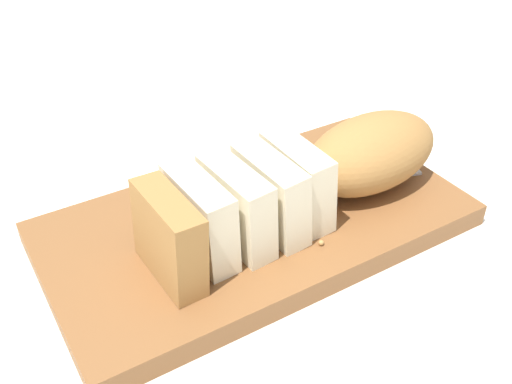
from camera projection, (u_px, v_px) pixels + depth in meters
The scene contains 7 objects.
ground_plane at pixel (256, 233), 0.65m from camera, with size 3.00×3.00×0.00m, color silver.
cutting_board at pixel (256, 224), 0.64m from camera, with size 0.45×0.24×0.03m, color brown.
bread_loaf at pixel (312, 176), 0.62m from camera, with size 0.36×0.10×0.09m.
bread_knife at pixel (247, 185), 0.66m from camera, with size 0.27×0.12×0.02m.
crumb_near_knife at pixel (321, 243), 0.59m from camera, with size 0.01×0.01×0.01m, color tan.
crumb_near_loaf at pixel (232, 219), 0.62m from camera, with size 0.00×0.00×0.00m, color tan.
crumb_stray_left at pixel (303, 211), 0.63m from camera, with size 0.01×0.01×0.01m, color tan.
Camera 1 is at (0.28, 0.42, 0.41)m, focal length 40.91 mm.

